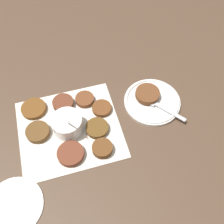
{
  "coord_description": "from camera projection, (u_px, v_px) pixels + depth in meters",
  "views": [
    {
      "loc": [
        -0.09,
        0.42,
        0.73
      ],
      "look_at": [
        -0.17,
        -0.03,
        0.02
      ],
      "focal_mm": 42.0,
      "sensor_mm": 36.0,
      "label": 1
    }
  ],
  "objects": [
    {
      "name": "serving_plate",
      "position": [
        152.0,
        101.0,
        0.88
      ],
      "size": [
        0.19,
        0.19,
        0.02
      ],
      "color": "white",
      "rests_on": "ground_plane"
    },
    {
      "name": "fritter_on_plate",
      "position": [
        147.0,
        94.0,
        0.88
      ],
      "size": [
        0.08,
        0.08,
        0.02
      ],
      "color": "brown",
      "rests_on": "serving_plate"
    },
    {
      "name": "fritter_3",
      "position": [
        97.0,
        128.0,
        0.82
      ],
      "size": [
        0.07,
        0.07,
        0.02
      ],
      "color": "brown",
      "rests_on": "napkin"
    },
    {
      "name": "fritter_2",
      "position": [
        38.0,
        133.0,
        0.81
      ],
      "size": [
        0.07,
        0.07,
        0.02
      ],
      "color": "brown",
      "rests_on": "napkin"
    },
    {
      "name": "fritter_4",
      "position": [
        85.0,
        99.0,
        0.88
      ],
      "size": [
        0.06,
        0.06,
        0.02
      ],
      "color": "brown",
      "rests_on": "napkin"
    },
    {
      "name": "sauce_bowl",
      "position": [
        67.0,
        124.0,
        0.81
      ],
      "size": [
        0.1,
        0.09,
        0.11
      ],
      "color": "white",
      "rests_on": "napkin"
    },
    {
      "name": "fritter_7",
      "position": [
        102.0,
        148.0,
        0.78
      ],
      "size": [
        0.06,
        0.06,
        0.02
      ],
      "color": "brown",
      "rests_on": "napkin"
    },
    {
      "name": "extra_saucer",
      "position": [
        14.0,
        206.0,
        0.7
      ],
      "size": [
        0.16,
        0.16,
        0.01
      ],
      "color": "white",
      "rests_on": "ground_plane"
    },
    {
      "name": "napkin",
      "position": [
        69.0,
        128.0,
        0.83
      ],
      "size": [
        0.34,
        0.32,
        0.0
      ],
      "color": "silver",
      "rests_on": "ground_plane"
    },
    {
      "name": "fritter_5",
      "position": [
        34.0,
        109.0,
        0.86
      ],
      "size": [
        0.08,
        0.08,
        0.01
      ],
      "color": "brown",
      "rests_on": "napkin"
    },
    {
      "name": "fritter_0",
      "position": [
        63.0,
        103.0,
        0.87
      ],
      "size": [
        0.07,
        0.07,
        0.02
      ],
      "color": "brown",
      "rests_on": "napkin"
    },
    {
      "name": "fork",
      "position": [
        156.0,
        104.0,
        0.86
      ],
      "size": [
        0.14,
        0.14,
        0.0
      ],
      "color": "silver",
      "rests_on": "serving_plate"
    },
    {
      "name": "fritter_6",
      "position": [
        102.0,
        108.0,
        0.86
      ],
      "size": [
        0.06,
        0.06,
        0.01
      ],
      "color": "brown",
      "rests_on": "napkin"
    },
    {
      "name": "ground_plane",
      "position": [
        61.0,
        130.0,
        0.83
      ],
      "size": [
        4.0,
        4.0,
        0.0
      ],
      "primitive_type": "plane",
      "color": "#4C3828"
    },
    {
      "name": "fritter_1",
      "position": [
        71.0,
        154.0,
        0.77
      ],
      "size": [
        0.08,
        0.08,
        0.02
      ],
      "color": "brown",
      "rests_on": "napkin"
    }
  ]
}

